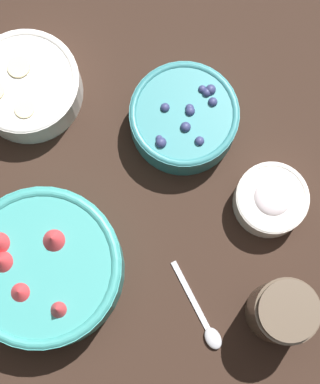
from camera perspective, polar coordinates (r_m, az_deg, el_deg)
The scene contains 7 objects.
ground_plane at distance 0.95m, azimuth -2.99°, elevation -2.40°, with size 4.00×4.00×0.00m, color black.
bowl_strawberries at distance 0.90m, azimuth -10.35°, elevation -6.66°, with size 0.22×0.22×0.10m.
bowl_blueberries at distance 0.95m, azimuth 2.14°, elevation 6.63°, with size 0.16×0.16×0.06m.
bowl_bananas at distance 0.98m, azimuth -11.81°, elevation 9.24°, with size 0.16×0.16×0.06m.
bowl_cream at distance 0.93m, azimuth 9.84°, elevation -0.67°, with size 0.10×0.10×0.06m.
jar_chocolate at distance 0.90m, azimuth 10.74°, elevation -10.43°, with size 0.09×0.09×0.11m.
spoon at distance 0.93m, azimuth 3.98°, elevation -11.45°, with size 0.13×0.07×0.01m.
Camera 1 is at (-0.16, -0.04, 0.93)m, focal length 60.00 mm.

